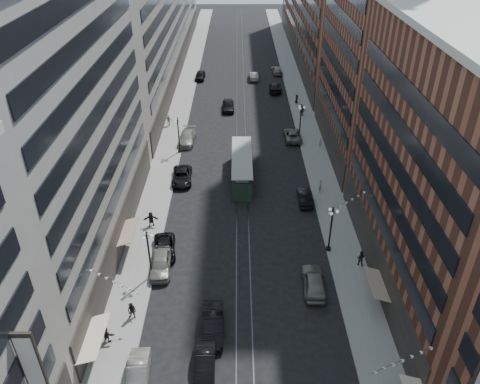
{
  "coord_description": "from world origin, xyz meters",
  "views": [
    {
      "loc": [
        -0.51,
        -7.28,
        32.36
      ],
      "look_at": [
        -0.3,
        36.03,
        5.0
      ],
      "focal_mm": 35.0,
      "sensor_mm": 36.0,
      "label": 1
    }
  ],
  "objects_px": {
    "car_4": "(314,282)",
    "pedestrian_9": "(303,111)",
    "car_extra_0": "(277,70)",
    "pedestrian_2": "(132,311)",
    "car_8": "(187,138)",
    "pedestrian_extra_1": "(320,186)",
    "car_2": "(164,248)",
    "lamppost_sw_far": "(149,253)",
    "pedestrian_8": "(320,142)",
    "pedestrian_7": "(361,258)",
    "pedestrian_extra_0": "(106,334)",
    "lamppost_se_far": "(331,228)",
    "car_1": "(138,373)",
    "car_11": "(292,135)",
    "car_9": "(200,75)",
    "car_10": "(305,197)",
    "car_extra_2": "(161,263)",
    "car_extra_1": "(205,362)",
    "car_13": "(228,106)",
    "streetcar": "(242,168)",
    "car_7": "(182,176)",
    "car_12": "(275,87)",
    "pedestrian_extra_2": "(297,99)",
    "pedestrian_6": "(169,120)",
    "lamppost_se_mid": "(300,120)",
    "car_5": "(213,324)",
    "car_14": "(254,76)",
    "lamppost_sw_mid": "(179,134)",
    "pedestrian_5": "(151,219)"
  },
  "relations": [
    {
      "from": "streetcar",
      "to": "car_1",
      "type": "distance_m",
      "value": 32.46
    },
    {
      "from": "lamppost_se_far",
      "to": "car_7",
      "type": "height_order",
      "value": "lamppost_se_far"
    },
    {
      "from": "car_9",
      "to": "pedestrian_5",
      "type": "height_order",
      "value": "pedestrian_5"
    },
    {
      "from": "pedestrian_2",
      "to": "car_extra_1",
      "type": "relative_size",
      "value": 0.39
    },
    {
      "from": "car_9",
      "to": "car_10",
      "type": "relative_size",
      "value": 1.04
    },
    {
      "from": "car_1",
      "to": "pedestrian_9",
      "type": "xyz_separation_m",
      "value": [
        19.14,
        52.48,
        0.29
      ]
    },
    {
      "from": "car_12",
      "to": "pedestrian_extra_2",
      "type": "relative_size",
      "value": 3.45
    },
    {
      "from": "car_12",
      "to": "pedestrian_9",
      "type": "xyz_separation_m",
      "value": [
        3.94,
        -12.47,
        0.22
      ]
    },
    {
      "from": "car_12",
      "to": "car_2",
      "type": "bearing_deg",
      "value": 76.23
    },
    {
      "from": "lamppost_se_far",
      "to": "pedestrian_2",
      "type": "distance_m",
      "value": 21.59
    },
    {
      "from": "pedestrian_extra_1",
      "to": "car_extra_2",
      "type": "bearing_deg",
      "value": 157.79
    },
    {
      "from": "lamppost_sw_mid",
      "to": "car_12",
      "type": "xyz_separation_m",
      "value": [
        16.0,
        26.09,
        -2.27
      ]
    },
    {
      "from": "car_extra_0",
      "to": "pedestrian_2",
      "type": "bearing_deg",
      "value": 70.76
    },
    {
      "from": "car_8",
      "to": "pedestrian_extra_1",
      "type": "relative_size",
      "value": 3.22
    },
    {
      "from": "lamppost_sw_far",
      "to": "pedestrian_8",
      "type": "distance_m",
      "value": 35.47
    },
    {
      "from": "car_9",
      "to": "car_14",
      "type": "relative_size",
      "value": 1.0
    },
    {
      "from": "lamppost_se_far",
      "to": "pedestrian_6",
      "type": "relative_size",
      "value": 2.96
    },
    {
      "from": "lamppost_se_mid",
      "to": "pedestrian_extra_0",
      "type": "relative_size",
      "value": 3.44
    },
    {
      "from": "car_5",
      "to": "pedestrian_6",
      "type": "height_order",
      "value": "pedestrian_6"
    },
    {
      "from": "lamppost_se_mid",
      "to": "streetcar",
      "type": "height_order",
      "value": "lamppost_se_mid"
    },
    {
      "from": "lamppost_sw_mid",
      "to": "car_extra_2",
      "type": "relative_size",
      "value": 1.08
    },
    {
      "from": "streetcar",
      "to": "pedestrian_extra_1",
      "type": "relative_size",
      "value": 6.76
    },
    {
      "from": "pedestrian_7",
      "to": "pedestrian_extra_0",
      "type": "relative_size",
      "value": 1.1
    },
    {
      "from": "car_10",
      "to": "car_extra_2",
      "type": "bearing_deg",
      "value": 38.02
    },
    {
      "from": "pedestrian_8",
      "to": "car_extra_0",
      "type": "bearing_deg",
      "value": -113.34
    },
    {
      "from": "car_9",
      "to": "car_11",
      "type": "distance_m",
      "value": 33.27
    },
    {
      "from": "lamppost_se_far",
      "to": "car_extra_0",
      "type": "relative_size",
      "value": 1.1
    },
    {
      "from": "car_2",
      "to": "pedestrian_9",
      "type": "xyz_separation_m",
      "value": [
        19.14,
        36.95,
        0.35
      ]
    },
    {
      "from": "pedestrian_2",
      "to": "pedestrian_extra_2",
      "type": "height_order",
      "value": "pedestrian_2"
    },
    {
      "from": "streetcar",
      "to": "pedestrian_7",
      "type": "bearing_deg",
      "value": -56.06
    },
    {
      "from": "lamppost_se_mid",
      "to": "car_9",
      "type": "xyz_separation_m",
      "value": [
        -17.6,
        28.39,
        -2.28
      ]
    },
    {
      "from": "lamppost_se_far",
      "to": "car_7",
      "type": "bearing_deg",
      "value": 139.44
    },
    {
      "from": "pedestrian_9",
      "to": "car_8",
      "type": "bearing_deg",
      "value": -176.98
    },
    {
      "from": "lamppost_sw_far",
      "to": "pedestrian_extra_0",
      "type": "bearing_deg",
      "value": -107.44
    },
    {
      "from": "car_extra_1",
      "to": "car_13",
      "type": "bearing_deg",
      "value": 88.11
    },
    {
      "from": "pedestrian_5",
      "to": "car_extra_0",
      "type": "bearing_deg",
      "value": 66.66
    },
    {
      "from": "car_14",
      "to": "pedestrian_extra_0",
      "type": "relative_size",
      "value": 2.98
    },
    {
      "from": "car_10",
      "to": "pedestrian_extra_2",
      "type": "height_order",
      "value": "pedestrian_extra_2"
    },
    {
      "from": "car_4",
      "to": "pedestrian_9",
      "type": "xyz_separation_m",
      "value": [
        3.94,
        42.37,
        0.15
      ]
    },
    {
      "from": "car_11",
      "to": "pedestrian_7",
      "type": "xyz_separation_m",
      "value": [
        4.0,
        -29.9,
        0.28
      ]
    },
    {
      "from": "car_11",
      "to": "car_extra_1",
      "type": "xyz_separation_m",
      "value": [
        -11.24,
        -42.29,
        -0.0
      ]
    },
    {
      "from": "car_2",
      "to": "car_7",
      "type": "distance_m",
      "value": 15.06
    },
    {
      "from": "streetcar",
      "to": "car_11",
      "type": "xyz_separation_m",
      "value": [
        8.05,
        11.99,
        -0.79
      ]
    },
    {
      "from": "car_11",
      "to": "pedestrian_extra_0",
      "type": "bearing_deg",
      "value": 62.64
    },
    {
      "from": "lamppost_sw_mid",
      "to": "pedestrian_2",
      "type": "xyz_separation_m",
      "value": [
        -0.84,
        -32.59,
        -2.07
      ]
    },
    {
      "from": "car_11",
      "to": "pedestrian_2",
      "type": "bearing_deg",
      "value": 63.18
    },
    {
      "from": "pedestrian_6",
      "to": "car_2",
      "type": "bearing_deg",
      "value": 113.2
    },
    {
      "from": "car_1",
      "to": "pedestrian_7",
      "type": "height_order",
      "value": "pedestrian_7"
    },
    {
      "from": "lamppost_sw_mid",
      "to": "car_extra_1",
      "type": "xyz_separation_m",
      "value": [
        6.01,
        -37.82,
        -2.35
      ]
    },
    {
      "from": "car_8",
      "to": "pedestrian_extra_0",
      "type": "xyz_separation_m",
      "value": [
        -3.36,
        -38.6,
        0.12
      ]
    }
  ]
}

